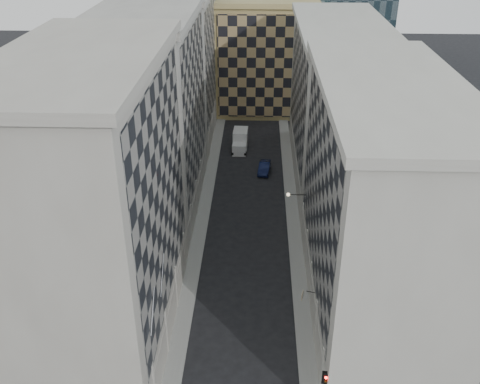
# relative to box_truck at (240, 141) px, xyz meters

# --- Properties ---
(sidewalk_west) EXTENTS (1.50, 100.00, 0.15)m
(sidewalk_west) POSITION_rel_box_truck_xyz_m (-3.67, -19.14, -1.14)
(sidewalk_west) COLOR gray
(sidewalk_west) RESTS_ON ground
(sidewalk_east) EXTENTS (1.50, 100.00, 0.15)m
(sidewalk_east) POSITION_rel_box_truck_xyz_m (6.83, -19.14, -1.14)
(sidewalk_east) COLOR gray
(sidewalk_east) RESTS_ON ground
(bldg_left_a) EXTENTS (10.80, 22.80, 23.70)m
(bldg_left_a) POSITION_rel_box_truck_xyz_m (-9.30, -38.14, 10.61)
(bldg_left_a) COLOR #9C968C
(bldg_left_a) RESTS_ON ground
(bldg_left_b) EXTENTS (10.80, 22.80, 22.70)m
(bldg_left_b) POSITION_rel_box_truck_xyz_m (-9.30, -16.14, 10.11)
(bldg_left_b) COLOR gray
(bldg_left_b) RESTS_ON ground
(bldg_left_c) EXTENTS (10.80, 22.80, 21.70)m
(bldg_left_c) POSITION_rel_box_truck_xyz_m (-9.30, 5.86, 9.61)
(bldg_left_c) COLOR #9C968C
(bldg_left_c) RESTS_ON ground
(bldg_right_a) EXTENTS (10.80, 26.80, 20.70)m
(bldg_right_a) POSITION_rel_box_truck_xyz_m (12.46, -34.14, 9.11)
(bldg_right_a) COLOR #AAA79C
(bldg_right_a) RESTS_ON ground
(bldg_right_b) EXTENTS (10.80, 28.80, 19.70)m
(bldg_right_b) POSITION_rel_box_truck_xyz_m (12.47, -7.14, 8.63)
(bldg_right_b) COLOR #AAA79C
(bldg_right_b) RESTS_ON ground
(tan_block) EXTENTS (16.80, 14.80, 18.80)m
(tan_block) POSITION_rel_box_truck_xyz_m (3.58, 18.75, 8.22)
(tan_block) COLOR tan
(tan_block) RESTS_ON ground
(flagpoles_left) EXTENTS (0.10, 6.33, 2.33)m
(flagpoles_left) POSITION_rel_box_truck_xyz_m (-4.32, -43.14, 6.79)
(flagpoles_left) COLOR gray
(flagpoles_left) RESTS_ON ground
(bracket_lamp) EXTENTS (1.98, 0.36, 0.36)m
(bracket_lamp) POSITION_rel_box_truck_xyz_m (5.96, -25.14, 4.99)
(bracket_lamp) COLOR black
(bracket_lamp) RESTS_ON ground
(box_truck) EXTENTS (2.25, 5.16, 2.79)m
(box_truck) POSITION_rel_box_truck_xyz_m (0.00, 0.00, 0.00)
(box_truck) COLOR silver
(box_truck) RESTS_ON ground
(dark_car) EXTENTS (1.88, 4.25, 1.36)m
(dark_car) POSITION_rel_box_truck_xyz_m (3.54, -7.60, -0.54)
(dark_car) COLOR #11193E
(dark_car) RESTS_ON ground
(shop_sign) EXTENTS (1.19, 0.66, 0.74)m
(shop_sign) POSITION_rel_box_truck_xyz_m (6.55, -38.00, 2.62)
(shop_sign) COLOR black
(shop_sign) RESTS_ON ground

